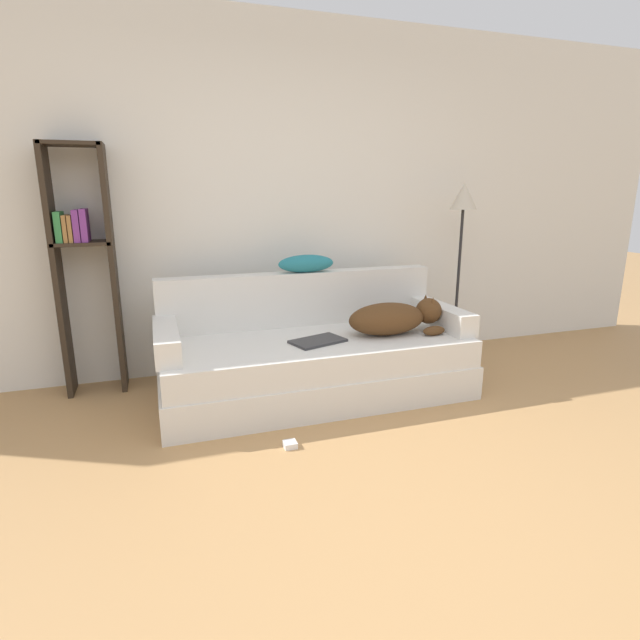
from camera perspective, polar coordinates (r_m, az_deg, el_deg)
The scene contains 12 objects.
ground_plane at distance 2.26m, azimuth 10.14°, elevation -24.36°, with size 20.00×20.00×0.00m, color tan.
wall_back at distance 4.05m, azimuth -5.96°, elevation 13.55°, with size 7.62×0.06×2.70m.
couch at distance 3.54m, azimuth -0.49°, elevation -5.36°, with size 2.14×0.92×0.42m.
couch_backrest at distance 3.79m, azimuth -2.35°, elevation 2.48°, with size 2.10×0.15×0.40m.
couch_arm_left at distance 3.29m, azimuth -17.17°, elevation -2.18°, with size 0.15×0.73×0.16m.
couch_arm_right at distance 3.86m, azimuth 13.68°, elevation 0.49°, with size 0.15×0.73×0.16m.
dog at distance 3.58m, azimuth 8.50°, elevation 0.27°, with size 0.71×0.32×0.26m.
laptop at distance 3.36m, azimuth -0.25°, elevation -2.42°, with size 0.40×0.31×0.02m.
throw_pillow at distance 3.74m, azimuth -1.60°, elevation 6.47°, with size 0.43×0.16×0.13m.
bookshelf at distance 3.82m, azimuth -25.44°, elevation 6.44°, with size 0.39×0.26×1.72m.
floor_lamp at distance 4.32m, azimuth 15.94°, elevation 10.77°, with size 0.24×0.24×1.48m.
power_adapter at distance 2.92m, azimuth -3.44°, elevation -14.02°, with size 0.07×0.07×0.03m.
Camera 1 is at (-0.89, -1.52, 1.41)m, focal length 28.00 mm.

